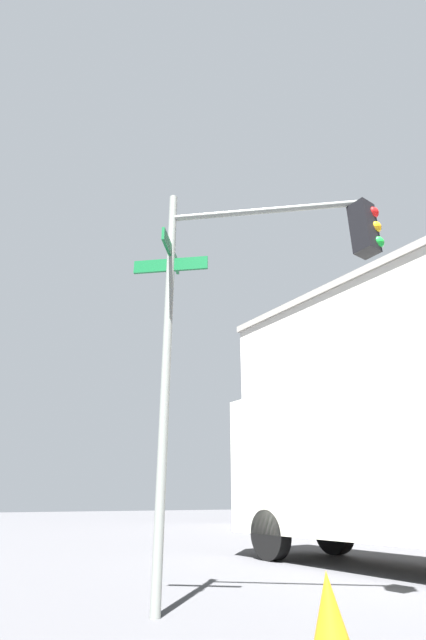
# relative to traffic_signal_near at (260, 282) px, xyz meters

# --- Properties ---
(traffic_signal_near) EXTENTS (2.52, 2.62, 5.57)m
(traffic_signal_near) POSITION_rel_traffic_signal_near_xyz_m (0.00, 0.00, 0.00)
(traffic_signal_near) COLOR slate
(traffic_signal_near) RESTS_ON ground_plane
(box_truck_second) EXTENTS (9.06, 2.61, 3.56)m
(box_truck_second) POSITION_rel_traffic_signal_near_xyz_m (-0.58, 4.33, -2.02)
(box_truck_second) COLOR navy
(box_truck_second) RESTS_ON ground_plane
(traffic_cone) EXTENTS (0.36, 0.36, 0.62)m
(traffic_cone) POSITION_rel_traffic_signal_near_xyz_m (1.12, -0.45, -3.66)
(traffic_cone) COLOR orange
(traffic_cone) RESTS_ON ground_plane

